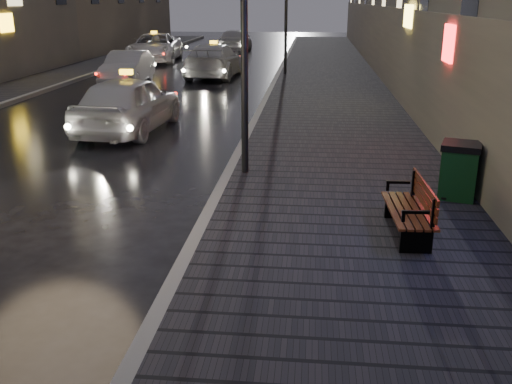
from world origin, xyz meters
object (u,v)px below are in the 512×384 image
at_px(lamp_near, 244,1).
at_px(taxi_far, 155,47).
at_px(taxi_mid, 214,61).
at_px(bench, 413,209).
at_px(trash_bin, 459,170).
at_px(taxi_near, 128,103).
at_px(car_left_mid, 127,68).
at_px(car_far, 235,40).

height_order(lamp_near, taxi_far, lamp_near).
relative_size(lamp_near, taxi_mid, 1.00).
xyz_separation_m(bench, taxi_mid, (-6.19, 18.73, 0.21)).
bearing_deg(bench, taxi_far, 110.74).
xyz_separation_m(trash_bin, taxi_near, (-7.67, 5.26, 0.13)).
bearing_deg(car_left_mid, taxi_near, -75.24).
distance_m(car_left_mid, car_far, 16.36).
bearing_deg(car_far, car_left_mid, 83.27).
relative_size(taxi_mid, taxi_far, 0.92).
xyz_separation_m(trash_bin, car_far, (-8.09, 30.44, 0.13)).
distance_m(bench, taxi_far, 27.68).
bearing_deg(car_far, lamp_near, 100.14).
bearing_deg(lamp_near, taxi_mid, 101.91).
distance_m(trash_bin, taxi_near, 9.30).
relative_size(bench, taxi_mid, 0.31).
distance_m(taxi_near, taxi_far, 18.89).
bearing_deg(trash_bin, taxi_far, 133.79).
bearing_deg(taxi_mid, lamp_near, 104.00).
distance_m(trash_bin, taxi_far, 26.50).
distance_m(taxi_mid, car_far, 13.54).
distance_m(car_left_mid, taxi_mid, 4.25).
bearing_deg(lamp_near, car_far, 98.05).
height_order(taxi_near, car_left_mid, taxi_near).
height_order(lamp_near, car_left_mid, lamp_near).
xyz_separation_m(bench, car_left_mid, (-9.51, 16.08, 0.13)).
bearing_deg(taxi_mid, taxi_far, -53.14).
xyz_separation_m(car_left_mid, taxi_far, (-1.35, 9.38, 0.10)).
relative_size(taxi_near, taxi_mid, 0.87).
relative_size(car_left_mid, taxi_far, 0.74).
relative_size(lamp_near, taxi_near, 1.14).
xyz_separation_m(trash_bin, car_left_mid, (-10.59, 14.28, 0.04)).
xyz_separation_m(lamp_near, taxi_near, (-3.72, 4.07, -2.70)).
height_order(car_left_mid, taxi_far, taxi_far).
distance_m(trash_bin, car_left_mid, 17.78).
relative_size(lamp_near, taxi_far, 0.92).
bearing_deg(taxi_far, taxi_mid, -60.67).
relative_size(taxi_mid, car_far, 1.15).
relative_size(taxi_near, car_left_mid, 1.09).
distance_m(car_left_mid, taxi_far, 9.47).
height_order(car_left_mid, taxi_mid, taxi_mid).
height_order(trash_bin, car_left_mid, car_left_mid).
xyz_separation_m(lamp_near, car_far, (-4.14, 29.25, -2.70)).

